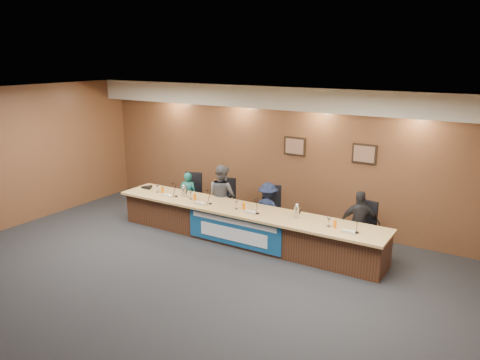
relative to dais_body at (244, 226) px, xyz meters
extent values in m
plane|color=black|center=(0.00, -2.40, -0.35)|extent=(10.00, 10.00, 0.00)
cube|color=silver|center=(0.00, -2.40, 2.85)|extent=(10.00, 8.00, 0.04)
cube|color=brown|center=(0.00, 1.60, 1.25)|extent=(10.00, 0.04, 3.20)
cube|color=beige|center=(0.00, 1.35, 2.60)|extent=(10.00, 0.50, 0.50)
cube|color=#412314|center=(0.00, 0.00, 0.00)|extent=(6.00, 0.80, 0.70)
cube|color=tan|center=(0.00, -0.05, 0.38)|extent=(6.10, 0.95, 0.05)
cube|color=navy|center=(0.00, -0.41, 0.03)|extent=(2.20, 0.02, 0.65)
cube|color=silver|center=(0.00, -0.43, 0.23)|extent=(2.00, 0.01, 0.10)
cube|color=silver|center=(0.00, -0.43, -0.05)|extent=(1.60, 0.01, 0.28)
cube|color=black|center=(0.40, 1.57, 1.50)|extent=(0.52, 0.04, 0.42)
cube|color=black|center=(2.00, 1.57, 1.50)|extent=(0.52, 0.04, 0.42)
imported|color=#13524C|center=(-1.91, 0.56, 0.23)|extent=(0.49, 0.41, 1.15)
imported|color=#515055|center=(-0.93, 0.56, 0.37)|extent=(0.80, 0.68, 1.45)
imported|color=#101933|center=(0.27, 0.56, 0.25)|extent=(0.79, 0.46, 1.21)
imported|color=black|center=(2.30, 0.56, 0.32)|extent=(0.85, 0.60, 1.33)
cube|color=black|center=(-1.91, 0.66, 0.13)|extent=(0.60, 0.60, 0.08)
cube|color=black|center=(-0.93, 0.66, 0.13)|extent=(0.60, 0.60, 0.08)
cube|color=black|center=(0.27, 0.66, 0.13)|extent=(0.61, 0.61, 0.08)
cube|color=black|center=(2.30, 0.66, 0.13)|extent=(0.57, 0.57, 0.08)
cube|color=white|center=(-1.92, -0.27, 0.45)|extent=(0.24, 0.08, 0.10)
cylinder|color=black|center=(-1.73, -0.11, 0.41)|extent=(0.07, 0.07, 0.02)
cylinder|color=orange|center=(-2.17, -0.07, 0.47)|extent=(0.06, 0.06, 0.15)
cylinder|color=silver|center=(-2.32, -0.07, 0.49)|extent=(0.08, 0.08, 0.18)
cube|color=white|center=(-0.95, -0.34, 0.45)|extent=(0.24, 0.08, 0.10)
cylinder|color=black|center=(-0.75, -0.15, 0.41)|extent=(0.07, 0.07, 0.02)
cylinder|color=orange|center=(-1.20, -0.11, 0.47)|extent=(0.06, 0.06, 0.15)
cylinder|color=silver|center=(-1.32, -0.10, 0.49)|extent=(0.08, 0.08, 0.18)
cube|color=white|center=(0.28, -0.28, 0.45)|extent=(0.24, 0.08, 0.10)
cylinder|color=black|center=(0.43, -0.17, 0.41)|extent=(0.07, 0.07, 0.02)
cylinder|color=orange|center=(0.05, -0.08, 0.47)|extent=(0.06, 0.06, 0.15)
cylinder|color=silver|center=(-0.11, -0.14, 0.49)|extent=(0.08, 0.08, 0.18)
cube|color=white|center=(2.34, -0.28, 0.45)|extent=(0.24, 0.08, 0.10)
cylinder|color=black|center=(2.48, -0.14, 0.41)|extent=(0.07, 0.07, 0.02)
cylinder|color=orange|center=(2.04, -0.11, 0.47)|extent=(0.06, 0.06, 0.15)
cylinder|color=silver|center=(1.92, -0.09, 0.49)|extent=(0.08, 0.08, 0.18)
cylinder|color=silver|center=(-1.57, -0.02, 0.51)|extent=(0.13, 0.13, 0.22)
cylinder|color=silver|center=(1.22, -0.01, 0.53)|extent=(0.11, 0.11, 0.25)
cylinder|color=black|center=(-2.74, 0.06, 0.43)|extent=(0.32, 0.32, 0.05)
camera|label=1|loc=(4.82, -7.96, 3.51)|focal=35.00mm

